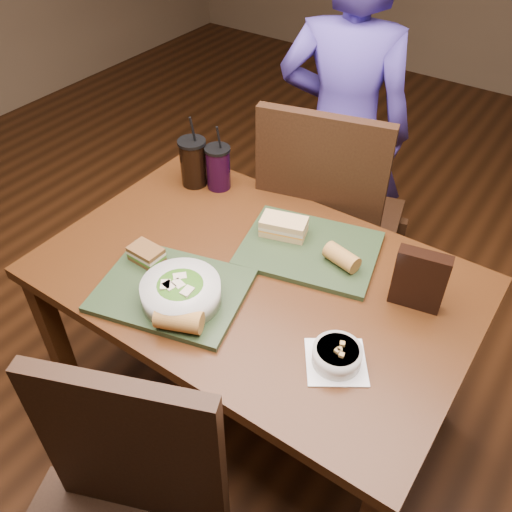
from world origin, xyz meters
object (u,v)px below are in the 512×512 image
at_px(dining_table, 256,294).
at_px(cup_cola, 193,162).
at_px(tray_far, 310,249).
at_px(chip_bag, 419,280).
at_px(baguette_near, 179,320).
at_px(soup_bowl, 337,355).
at_px(tray_near, 172,291).
at_px(sandwich_far, 284,227).
at_px(salad_bowl, 181,291).
at_px(chair_far, 330,217).
at_px(baguette_far, 342,257).
at_px(cup_berry, 218,167).
at_px(sandwich_near, 146,254).
at_px(diner, 342,132).

bearing_deg(dining_table, cup_cola, 149.49).
relative_size(tray_far, chip_bag, 2.24).
bearing_deg(dining_table, tray_far, 65.74).
bearing_deg(baguette_near, soup_bowl, 20.64).
xyz_separation_m(tray_near, cup_cola, (-0.31, 0.48, 0.08)).
distance_m(sandwich_far, chip_bag, 0.47).
bearing_deg(sandwich_far, chip_bag, -4.69).
bearing_deg(salad_bowl, cup_cola, 126.27).
bearing_deg(tray_near, chip_bag, 31.10).
distance_m(chair_far, chip_bag, 0.68).
xyz_separation_m(chair_far, baguette_near, (0.00, -0.87, 0.20)).
bearing_deg(tray_far, tray_near, -121.23).
relative_size(baguette_far, cup_berry, 0.44).
height_order(baguette_near, chip_bag, chip_bag).
relative_size(salad_bowl, chip_bag, 1.19).
distance_m(tray_far, cup_cola, 0.56).
bearing_deg(sandwich_near, salad_bowl, -19.64).
bearing_deg(baguette_near, chair_far, 90.22).
bearing_deg(tray_far, baguette_near, -103.48).
xyz_separation_m(tray_far, sandwich_near, (-0.38, -0.34, 0.03)).
distance_m(cup_berry, chip_bag, 0.84).
distance_m(chair_far, sandwich_far, 0.42).
relative_size(sandwich_far, cup_berry, 0.65).
bearing_deg(baguette_far, chair_far, 121.08).
height_order(dining_table, tray_far, tray_far).
xyz_separation_m(sandwich_near, cup_cola, (-0.17, 0.43, 0.05)).
distance_m(diner, baguette_far, 0.83).
bearing_deg(cup_cola, sandwich_far, -10.80).
bearing_deg(baguette_far, sandwich_far, 173.57).
relative_size(sandwich_near, cup_berry, 0.41).
bearing_deg(cup_berry, tray_far, -15.45).
height_order(salad_bowl, chip_bag, chip_bag).
xyz_separation_m(sandwich_far, chip_bag, (0.47, -0.04, 0.05)).
bearing_deg(diner, sandwich_far, 85.64).
bearing_deg(tray_near, sandwich_near, 160.44).
height_order(dining_table, salad_bowl, salad_bowl).
distance_m(chair_far, salad_bowl, 0.82).
distance_m(baguette_near, cup_cola, 0.73).
distance_m(sandwich_near, cup_cola, 0.47).
xyz_separation_m(chair_far, tray_near, (-0.12, -0.77, 0.16)).
height_order(tray_near, tray_far, same).
relative_size(tray_far, cup_cola, 1.53).
distance_m(salad_bowl, chip_bag, 0.66).
xyz_separation_m(baguette_near, chip_bag, (0.48, 0.46, 0.04)).
xyz_separation_m(soup_bowl, sandwich_near, (-0.66, 0.00, 0.01)).
bearing_deg(cup_cola, tray_near, -57.16).
height_order(soup_bowl, chip_bag, chip_bag).
bearing_deg(chip_bag, diner, 118.60).
relative_size(dining_table, baguette_far, 11.76).
bearing_deg(soup_bowl, salad_bowl, -171.29).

